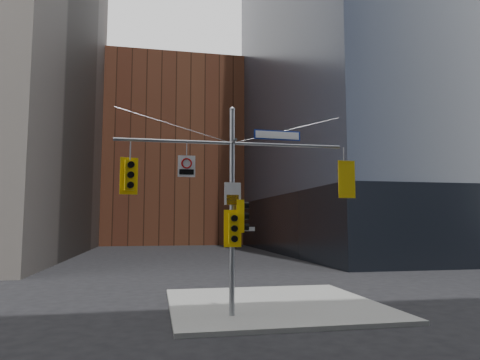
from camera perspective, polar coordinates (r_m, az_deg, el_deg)
name	(u,v)px	position (r m, az deg, el deg)	size (l,w,h in m)	color
ground	(244,335)	(13.14, 0.52, -20.02)	(160.00, 160.00, 0.00)	black
sidewalk_corner	(273,304)	(17.39, 4.47, -16.18)	(8.00, 8.00, 0.15)	gray
podium_ne	(425,224)	(53.96, 23.47, -5.44)	(36.40, 36.40, 6.00)	black
brick_midrise	(173,157)	(71.33, -8.97, 3.11)	(26.00, 20.00, 28.00)	brown
signal_assembly	(232,189)	(14.73, -1.06, -1.14)	(8.00, 0.80, 7.30)	gray
traffic_light_west_arm	(130,175)	(14.58, -14.50, 0.59)	(0.59, 0.53, 1.24)	yellow
traffic_light_east_arm	(344,180)	(16.02, 13.74, 0.03)	(0.65, 0.52, 1.35)	yellow
traffic_light_pole_side	(241,216)	(14.75, 0.19, -4.85)	(0.45, 0.38, 1.13)	yellow
traffic_light_pole_front	(233,228)	(14.43, -0.88, -6.48)	(0.60, 0.47, 1.26)	yellow
street_sign_blade	(277,135)	(15.38, 5.00, 5.97)	(1.72, 0.13, 0.34)	navy
regulatory_sign_arm	(187,166)	(14.60, -7.14, 1.92)	(0.59, 0.07, 0.73)	silver
regulatory_sign_pole	(233,194)	(14.60, -0.98, -1.91)	(0.59, 0.09, 0.77)	silver
street_blade_ew	(245,229)	(14.78, 0.65, -6.55)	(0.71, 0.05, 0.14)	silver
street_blade_ns	(230,238)	(15.15, -1.38, -7.78)	(0.08, 0.71, 0.14)	#145926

